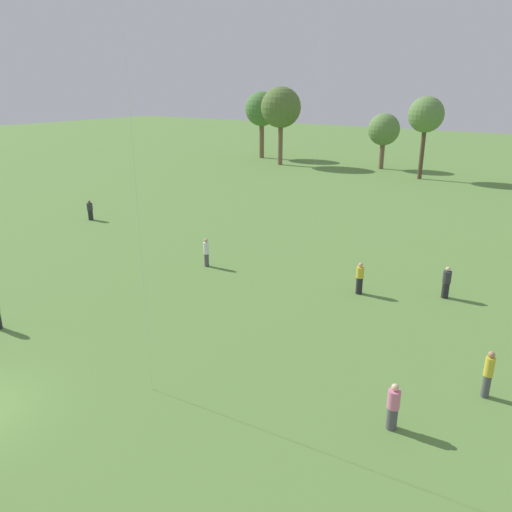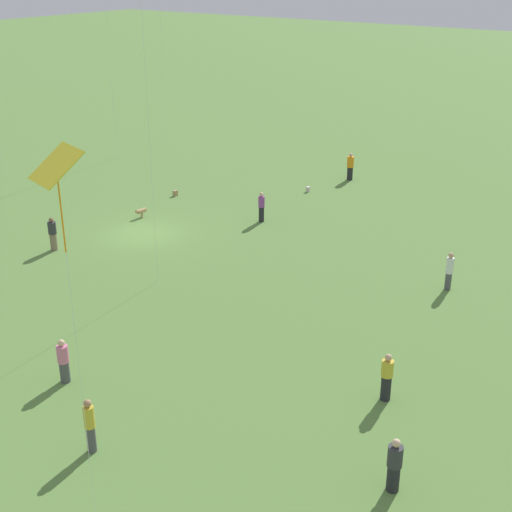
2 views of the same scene
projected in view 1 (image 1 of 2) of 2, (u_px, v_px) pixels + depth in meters
tree_0 at (262, 110)px, 73.32m from camera, size 4.94×4.94×9.60m
tree_1 at (281, 108)px, 66.71m from camera, size 5.37×5.37×10.32m
tree_2 at (384, 130)px, 64.21m from camera, size 4.06×4.06×7.10m
tree_3 at (426, 115)px, 56.51m from camera, size 4.01×4.01×9.33m
person_0 at (90, 210)px, 40.86m from camera, size 0.47×0.47×1.64m
person_1 at (393, 407)px, 15.99m from camera, size 0.54×0.54×1.67m
person_2 at (206, 252)px, 30.39m from camera, size 0.46×0.46×1.78m
person_3 at (446, 283)px, 25.91m from camera, size 0.59×0.59×1.71m
person_5 at (360, 278)px, 26.41m from camera, size 0.52×0.52×1.74m
person_8 at (488, 374)px, 17.60m from camera, size 0.43×0.43×1.83m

